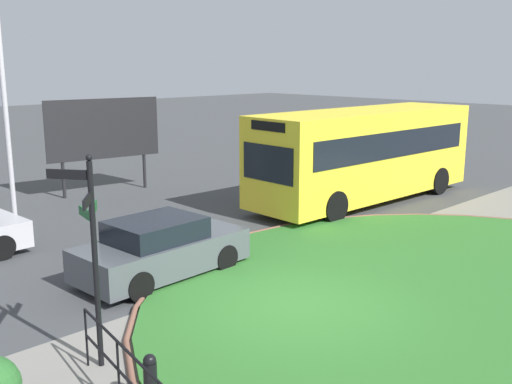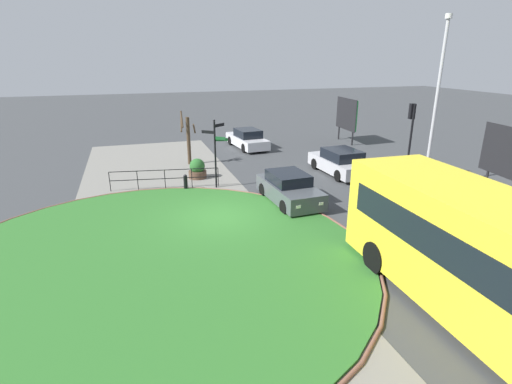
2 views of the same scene
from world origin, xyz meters
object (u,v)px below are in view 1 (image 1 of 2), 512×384
object	(u,v)px
signpost_directional	(91,243)
lamppost_tall	(2,76)
billboard_right	(103,130)
car_oncoming	(161,249)
bus_yellow	(365,153)
bollard_foreground	(150,380)

from	to	relation	value
signpost_directional	lamppost_tall	size ratio (longest dim) A/B	0.42
lamppost_tall	billboard_right	distance (m)	4.61
car_oncoming	bus_yellow	bearing A→B (deg)	4.99
bollard_foreground	billboard_right	world-z (taller)	billboard_right
bollard_foreground	car_oncoming	bearing A→B (deg)	53.10
signpost_directional	billboard_right	world-z (taller)	billboard_right
bollard_foreground	bus_yellow	bearing A→B (deg)	23.54
bus_yellow	car_oncoming	world-z (taller)	bus_yellow
signpost_directional	lamppost_tall	bearing A→B (deg)	74.28
signpost_directional	bus_yellow	xyz separation A→B (m)	(12.69, 3.97, -0.35)
car_oncoming	lamppost_tall	distance (m)	8.56
lamppost_tall	billboard_right	size ratio (longest dim) A/B	1.92
signpost_directional	lamppost_tall	world-z (taller)	lamppost_tall
bollard_foreground	billboard_right	bearing A→B (deg)	62.06
bollard_foreground	billboard_right	size ratio (longest dim) A/B	0.19
billboard_right	bollard_foreground	bearing A→B (deg)	-109.53
signpost_directional	bus_yellow	distance (m)	13.30
signpost_directional	bus_yellow	world-z (taller)	signpost_directional
billboard_right	car_oncoming	bearing A→B (deg)	-104.58
lamppost_tall	bus_yellow	bearing A→B (deg)	-33.18
bollard_foreground	car_oncoming	world-z (taller)	car_oncoming
car_oncoming	billboard_right	size ratio (longest dim) A/B	0.95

